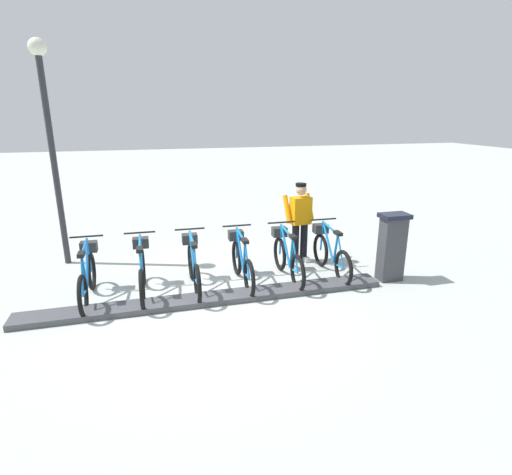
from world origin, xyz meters
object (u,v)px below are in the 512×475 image
payment_kiosk (392,246)px  bike_docked_5 (87,276)px  bike_docked_4 (142,271)px  bike_docked_3 (193,266)px  bike_docked_1 (287,257)px  lamp_post (49,125)px  worker_near_rack (300,219)px  bike_docked_0 (330,253)px  bike_docked_2 (242,261)px

payment_kiosk → bike_docked_5: payment_kiosk is taller
payment_kiosk → bike_docked_4: (0.57, 4.49, -0.24)m
payment_kiosk → bike_docked_4: size_ratio=0.74×
bike_docked_3 → bike_docked_1: bearing=-90.0°
lamp_post → bike_docked_4: bearing=-142.8°
payment_kiosk → bike_docked_3: (0.57, 3.61, -0.24)m
bike_docked_4 → lamp_post: 3.46m
bike_docked_3 → worker_near_rack: size_ratio=1.04×
payment_kiosk → bike_docked_0: (0.57, 0.96, -0.24)m
payment_kiosk → bike_docked_1: (0.57, 1.84, -0.24)m
bike_docked_1 → payment_kiosk: bearing=-107.2°
bike_docked_2 → bike_docked_1: bearing=-90.0°
lamp_post → bike_docked_5: bearing=-162.3°
bike_docked_4 → bike_docked_0: bearing=-90.0°
bike_docked_0 → lamp_post: lamp_post is taller
bike_docked_3 → worker_near_rack: bearing=-70.3°
bike_docked_5 → bike_docked_4: bearing=-90.0°
bike_docked_4 → worker_near_rack: 3.36m
worker_near_rack → lamp_post: lamp_post is taller
bike_docked_0 → bike_docked_1: bearing=90.0°
bike_docked_1 → worker_near_rack: bearing=-34.3°
worker_near_rack → lamp_post: size_ratio=0.38×
payment_kiosk → bike_docked_0: payment_kiosk is taller
bike_docked_3 → worker_near_rack: (0.84, -2.33, 0.48)m
bike_docked_0 → bike_docked_4: 3.52m
payment_kiosk → bike_docked_1: bearing=72.8°
payment_kiosk → lamp_post: bearing=66.8°
bike_docked_2 → bike_docked_4: size_ratio=1.00×
bike_docked_1 → bike_docked_5: 3.52m
bike_docked_3 → bike_docked_4: same height
bike_docked_4 → worker_near_rack: size_ratio=1.04×
bike_docked_2 → worker_near_rack: (0.84, -1.45, 0.48)m
bike_docked_4 → worker_near_rack: worker_near_rack is taller
bike_docked_4 → bike_docked_2: bearing=-90.0°
bike_docked_2 → bike_docked_3: 0.88m
bike_docked_3 → worker_near_rack: 2.52m
bike_docked_0 → lamp_post: (2.00, 5.04, 2.37)m
bike_docked_4 → bike_docked_5: same height
bike_docked_2 → bike_docked_4: 1.76m
bike_docked_0 → bike_docked_2: (0.00, 1.76, 0.00)m
bike_docked_4 → bike_docked_3: bearing=-90.0°
bike_docked_0 → bike_docked_4: same height
worker_near_rack → bike_docked_3: bearing=109.7°
bike_docked_2 → worker_near_rack: worker_near_rack is taller
bike_docked_2 → lamp_post: (2.00, 3.28, 2.37)m
payment_kiosk → bike_docked_1: size_ratio=0.74×
bike_docked_2 → worker_near_rack: 1.74m
bike_docked_0 → bike_docked_2: size_ratio=1.00×
payment_kiosk → bike_docked_5: size_ratio=0.74×
worker_near_rack → bike_docked_5: bearing=101.6°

